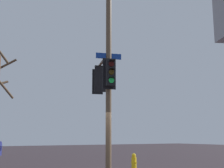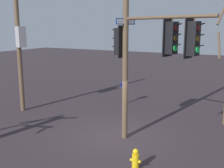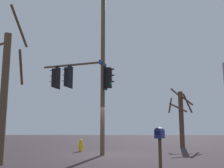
# 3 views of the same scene
# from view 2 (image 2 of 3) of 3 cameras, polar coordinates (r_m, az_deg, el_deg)

# --- Properties ---
(ground_plane) EXTENTS (80.00, 80.00, 0.00)m
(ground_plane) POSITION_cam_2_polar(r_m,az_deg,el_deg) (12.17, 0.84, -10.86)
(ground_plane) COLOR #33292D
(main_signal_pole_assembly) EXTENTS (4.30, 4.26, 9.88)m
(main_signal_pole_assembly) POSITION_cam_2_polar(r_m,az_deg,el_deg) (10.76, 6.32, 13.08)
(main_signal_pole_assembly) COLOR brown
(main_signal_pole_assembly) RESTS_ON ground
(secondary_pole_assembly) EXTENTS (0.79, 0.56, 7.30)m
(secondary_pole_assembly) POSITION_cam_2_polar(r_m,az_deg,el_deg) (15.86, -18.66, 8.01)
(secondary_pole_assembly) COLOR brown
(secondary_pole_assembly) RESTS_ON ground
(fire_hydrant) EXTENTS (0.38, 0.24, 0.73)m
(fire_hydrant) POSITION_cam_2_polar(r_m,az_deg,el_deg) (9.50, 4.90, -15.38)
(fire_hydrant) COLOR yellow
(fire_hydrant) RESTS_ON ground
(mailbox) EXTENTS (0.41, 0.50, 1.41)m
(mailbox) POSITION_cam_2_polar(r_m,az_deg,el_deg) (16.83, 2.55, -0.53)
(mailbox) COLOR #4C3823
(mailbox) RESTS_ON ground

